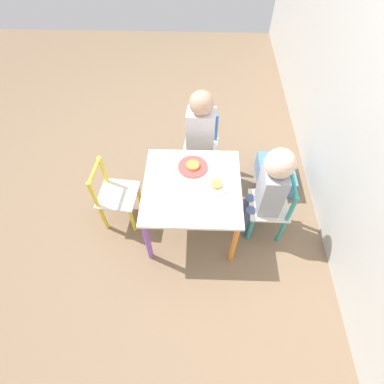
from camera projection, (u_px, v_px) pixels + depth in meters
name	position (u px, v px, depth m)	size (l,w,h in m)	color
ground_plane	(192.00, 223.00, 2.25)	(6.00, 6.00, 0.00)	#7F664C
kids_table	(192.00, 191.00, 1.93)	(0.62, 0.62, 0.46)	silver
chair_blue	(201.00, 148.00, 2.36)	(0.28, 0.28, 0.53)	silver
chair_teal	(271.00, 207.00, 2.02)	(0.27, 0.27, 0.53)	silver
chair_yellow	(115.00, 196.00, 2.08)	(0.28, 0.28, 0.53)	silver
child_left	(200.00, 132.00, 2.15)	(0.22, 0.21, 0.80)	#38383D
child_back	(269.00, 187.00, 1.85)	(0.20, 0.22, 0.78)	#4C608E
plate_left	(193.00, 166.00, 1.96)	(0.20, 0.20, 0.03)	#E54C47
plate_back	(216.00, 185.00, 1.87)	(0.16, 0.16, 0.03)	white
storage_bin	(275.00, 175.00, 2.43)	(0.36, 0.27, 0.16)	#4C7FB7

